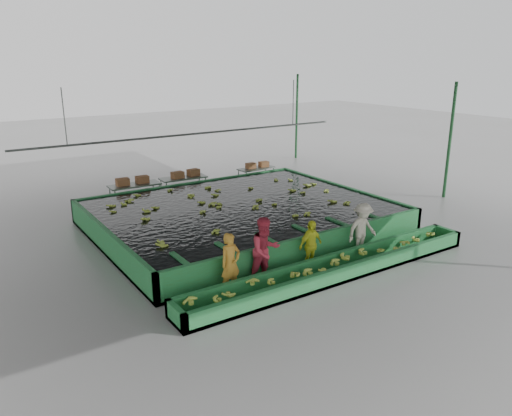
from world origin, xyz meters
TOP-DOWN VIEW (x-y plane):
  - ground at (0.00, 0.00)m, footprint 80.00×80.00m
  - shed_roof at (0.00, 0.00)m, footprint 20.00×22.00m
  - shed_posts at (0.00, 0.00)m, footprint 20.00×22.00m
  - flotation_tank at (0.00, 1.50)m, footprint 10.00×8.00m
  - tank_water at (0.00, 1.50)m, footprint 9.70×7.70m
  - sorting_trough at (0.00, -3.60)m, footprint 10.00×1.00m
  - cableway_rail at (0.00, 5.00)m, footprint 0.08×0.08m
  - rail_hanger_left at (-5.00, 5.00)m, footprint 0.04×0.04m
  - rail_hanger_right at (5.00, 5.00)m, footprint 0.04×0.04m
  - worker_a at (-2.99, -2.80)m, footprint 0.65×0.47m
  - worker_b at (-1.89, -2.80)m, footprint 0.92×0.72m
  - worker_c at (-0.28, -2.80)m, footprint 0.93×0.48m
  - worker_d at (1.80, -2.80)m, footprint 1.11×0.66m
  - packing_table_left at (-2.24, 6.22)m, footprint 2.10×0.88m
  - packing_table_mid at (0.03, 6.35)m, footprint 2.07×0.93m
  - packing_table_right at (3.99, 6.50)m, footprint 1.88×0.85m
  - box_stack_left at (-2.29, 6.28)m, footprint 1.36×0.43m
  - box_stack_mid at (0.15, 6.33)m, footprint 1.35×0.50m
  - box_stack_right at (4.08, 6.53)m, footprint 1.20×0.40m
  - floating_bananas at (0.00, 2.30)m, footprint 9.09×6.20m
  - trough_bananas at (0.00, -3.60)m, footprint 9.55×0.64m

SIDE VIEW (x-z plane):
  - ground at x=0.00m, z-range 0.00..0.00m
  - sorting_trough at x=0.00m, z-range 0.00..0.50m
  - trough_bananas at x=0.00m, z-range 0.34..0.46m
  - packing_table_right at x=3.99m, z-range 0.00..0.83m
  - flotation_tank at x=0.00m, z-range 0.00..0.90m
  - packing_table_mid at x=0.03m, z-range 0.00..0.92m
  - packing_table_left at x=-2.24m, z-range 0.00..0.95m
  - worker_c at x=-0.28m, z-range 0.00..1.51m
  - worker_a at x=-2.99m, z-range 0.00..1.66m
  - box_stack_right at x=4.08m, z-range 0.71..0.96m
  - worker_d at x=1.80m, z-range 0.00..1.69m
  - tank_water at x=0.00m, z-range 0.85..0.85m
  - floating_bananas at x=0.00m, z-range 0.79..0.91m
  - box_stack_mid at x=0.15m, z-range 0.78..1.07m
  - worker_b at x=-1.89m, z-range 0.00..1.89m
  - box_stack_left at x=-2.29m, z-range 0.81..1.09m
  - shed_posts at x=0.00m, z-range 0.00..5.00m
  - cableway_rail at x=0.00m, z-range -4.00..10.00m
  - rail_hanger_left at x=-5.00m, z-range 3.00..5.00m
  - rail_hanger_right at x=5.00m, z-range 3.00..5.00m
  - shed_roof at x=0.00m, z-range 4.98..5.02m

